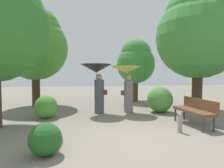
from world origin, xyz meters
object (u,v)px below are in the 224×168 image
path_marker_post (180,123)px  park_bench (195,109)px  tree_mid_right (136,61)px  tree_mid_left (35,43)px  person_left (97,76)px  person_right (127,77)px  tree_near_right (198,30)px

path_marker_post → park_bench: bearing=34.6°
park_bench → tree_mid_right: bearing=178.6°
tree_mid_right → path_marker_post: tree_mid_right is taller
tree_mid_left → person_left: bearing=-36.8°
person_left → park_bench: person_left is taller
person_right → person_left: bearing=94.9°
person_right → tree_near_right: bearing=-88.8°
person_left → tree_mid_right: tree_mid_right is taller
tree_mid_left → park_bench: bearing=-38.3°
tree_near_right → park_bench: bearing=-124.5°
tree_near_right → tree_mid_right: size_ratio=1.49×
tree_mid_right → park_bench: bearing=-86.5°
tree_near_right → tree_mid_right: bearing=116.9°
park_bench → path_marker_post: park_bench is taller
tree_mid_left → path_marker_post: size_ratio=9.67×
tree_mid_right → person_right: bearing=-112.8°
park_bench → person_left: bearing=-134.6°
tree_mid_left → path_marker_post: tree_mid_left is taller
tree_mid_left → tree_mid_right: 5.48m
person_left → person_right: (1.22, -0.04, -0.05)m
person_right → tree_near_right: 3.59m
park_bench → tree_mid_left: tree_mid_left is taller
person_right → park_bench: person_right is taller
person_left → tree_near_right: tree_near_right is taller
person_right → park_bench: 2.97m
person_left → tree_mid_left: 3.90m
tree_mid_left → person_right: bearing=-28.1°
person_right → tree_mid_left: 4.90m
tree_mid_left → tree_mid_right: tree_mid_left is taller
person_left → tree_near_right: 4.64m
tree_mid_left → tree_mid_right: size_ratio=1.35×
park_bench → path_marker_post: size_ratio=3.04×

